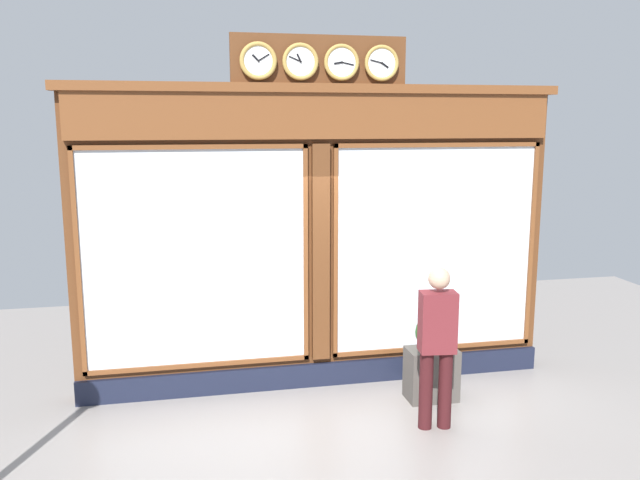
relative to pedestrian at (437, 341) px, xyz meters
The scene contains 4 objects.
shop_facade 1.92m from the pedestrian, 57.33° to the right, with size 5.66×0.42×4.04m.
pedestrian is the anchor object (origin of this frame).
planter_box 0.95m from the pedestrian, 108.29° to the right, with size 0.56×0.36×0.59m, color #4C4742.
planter_shrub 0.73m from the pedestrian, 108.29° to the right, with size 0.39×0.39×0.39m, color #285623.
Camera 1 is at (1.52, 7.25, 3.12)m, focal length 36.79 mm.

